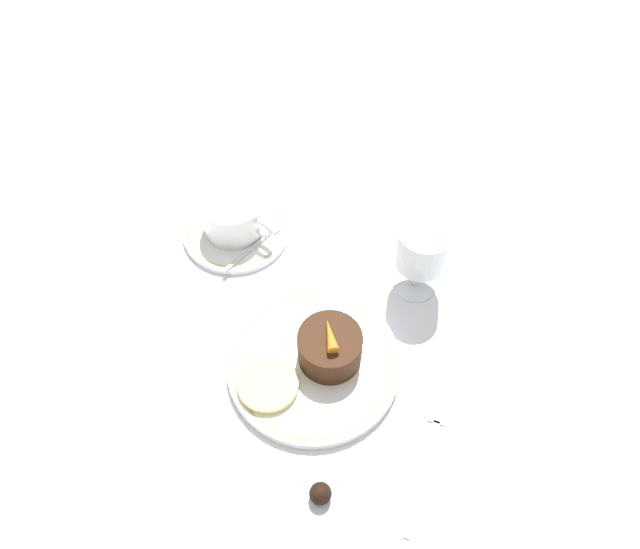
{
  "coord_description": "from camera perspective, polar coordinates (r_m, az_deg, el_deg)",
  "views": [
    {
      "loc": [
        0.24,
        -0.34,
        0.72
      ],
      "look_at": [
        -0.02,
        0.06,
        0.04
      ],
      "focal_mm": 35.0,
      "sensor_mm": 36.0,
      "label": 1
    }
  ],
  "objects": [
    {
      "name": "dinner_plate",
      "position": [
        0.8,
        -0.61,
        -8.11
      ],
      "size": [
        0.22,
        0.22,
        0.01
      ],
      "color": "white",
      "rests_on": "ground_plane"
    },
    {
      "name": "wine_glass",
      "position": [
        0.82,
        9.32,
        2.22
      ],
      "size": [
        0.07,
        0.07,
        0.12
      ],
      "color": "silver",
      "rests_on": "ground_plane"
    },
    {
      "name": "chocolate_truffle",
      "position": [
        0.74,
        0.04,
        -19.39
      ],
      "size": [
        0.03,
        0.03,
        0.03
      ],
      "color": "black",
      "rests_on": "ground_plane"
    },
    {
      "name": "carrot_garnish",
      "position": [
        0.75,
        0.94,
        -5.55
      ],
      "size": [
        0.04,
        0.04,
        0.01
      ],
      "color": "orange",
      "rests_on": "dessert_cake"
    },
    {
      "name": "dessert_cake",
      "position": [
        0.78,
        0.91,
        -6.69
      ],
      "size": [
        0.08,
        0.08,
        0.05
      ],
      "color": "#381E0F",
      "rests_on": "dinner_plate"
    },
    {
      "name": "saucer",
      "position": [
        0.94,
        -7.66,
        4.09
      ],
      "size": [
        0.16,
        0.16,
        0.01
      ],
      "color": "white",
      "rests_on": "ground_plane"
    },
    {
      "name": "ground_plane",
      "position": [
        0.84,
        -1.37,
        -5.08
      ],
      "size": [
        3.0,
        3.0,
        0.0
      ],
      "primitive_type": "plane",
      "color": "white"
    },
    {
      "name": "coffee_cup",
      "position": [
        0.91,
        -7.97,
        5.5
      ],
      "size": [
        0.12,
        0.09,
        0.06
      ],
      "color": "white",
      "rests_on": "saucer"
    },
    {
      "name": "spoon",
      "position": [
        0.91,
        -5.57,
        2.98
      ],
      "size": [
        0.03,
        0.12,
        0.0
      ],
      "color": "silver",
      "rests_on": "saucer"
    },
    {
      "name": "fork",
      "position": [
        0.78,
        10.23,
        -14.58
      ],
      "size": [
        0.06,
        0.19,
        0.01
      ],
      "color": "silver",
      "rests_on": "ground_plane"
    },
    {
      "name": "pineapple_slice",
      "position": [
        0.78,
        -4.77,
        -9.95
      ],
      "size": [
        0.08,
        0.08,
        0.01
      ],
      "color": "#EFE075",
      "rests_on": "dinner_plate"
    }
  ]
}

